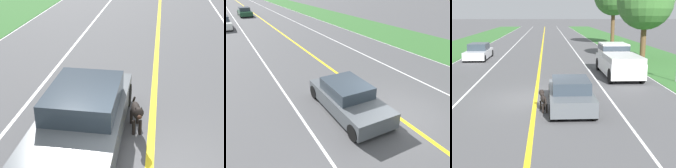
# 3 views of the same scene
# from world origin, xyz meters

# --- Properties ---
(ego_car) EXTENTS (1.82, 4.25, 1.26)m
(ego_car) POSITION_xyz_m (1.54, -1.22, 0.59)
(ego_car) COLOR #51565B
(ego_car) RESTS_ON ground
(dog) EXTENTS (0.40, 1.20, 0.84)m
(dog) POSITION_xyz_m (0.38, -1.68, 0.52)
(dog) COLOR black
(dog) RESTS_ON ground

